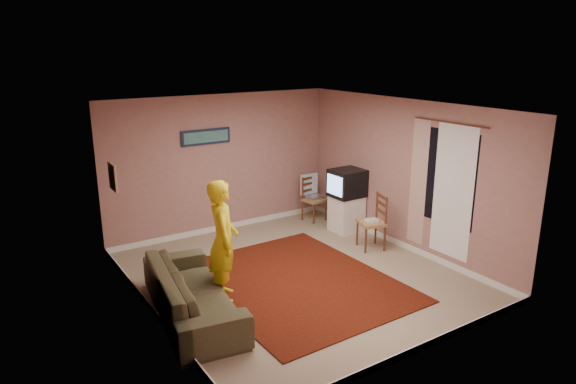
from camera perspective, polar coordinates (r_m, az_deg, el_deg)
ground at (r=8.06m, az=0.83°, el=-9.29°), size 5.00×5.00×0.00m
wall_back at (r=9.71m, az=-7.43°, el=3.10°), size 4.50×0.02×2.60m
wall_front at (r=5.81m, az=14.87°, el=-6.20°), size 4.50×0.02×2.60m
wall_left at (r=6.67m, az=-15.41°, el=-3.36°), size 0.02×5.00×2.60m
wall_right at (r=9.01m, az=12.82°, el=1.83°), size 0.02×5.00×2.60m
ceiling at (r=7.34m, az=0.91°, el=9.39°), size 4.50×5.00×0.02m
baseboard_back at (r=10.05m, az=-7.15°, el=-3.88°), size 4.50×0.02×0.10m
baseboard_front at (r=6.39m, az=13.97°, el=-16.62°), size 4.50×0.02×0.10m
baseboard_left at (r=7.17m, az=-14.58°, el=-12.82°), size 0.02×5.00×0.10m
baseboard_right at (r=9.38m, az=12.31°, el=-5.60°), size 0.02×5.00×0.10m
window at (r=8.39m, az=17.23°, el=1.52°), size 0.01×1.10×1.50m
curtain_sheer at (r=8.34m, az=17.84°, el=-0.04°), size 0.01×0.75×2.10m
curtain_floral at (r=8.77m, az=14.27°, el=1.00°), size 0.01×0.35×2.10m
curtain_rod at (r=8.20m, az=17.53°, el=7.38°), size 0.02×1.40×0.02m
picture_back at (r=9.45m, az=-9.10°, el=6.08°), size 0.95×0.04×0.28m
picture_left at (r=8.09m, az=-18.87°, el=1.58°), size 0.04×0.38×0.42m
area_rug at (r=7.85m, az=0.88°, el=-9.95°), size 2.65×3.29×0.02m
tv_cabinet at (r=9.89m, az=6.49°, el=-2.38°), size 0.54×0.49×0.69m
crt_tv at (r=9.71m, az=6.58°, el=1.00°), size 0.61×0.54×0.52m
chair_a at (r=10.35m, az=2.95°, el=-0.28°), size 0.46×0.44×0.49m
dvd_player at (r=10.37m, az=2.94°, el=-0.59°), size 0.35×0.25×0.06m
blue_throw at (r=10.45m, az=2.35°, el=0.89°), size 0.40×0.05×0.42m
chair_b at (r=9.01m, az=9.29°, el=-2.66°), size 0.53×0.55×0.53m
game_console at (r=9.04m, az=9.27°, el=-3.12°), size 0.23×0.19×0.04m
sofa at (r=6.96m, az=-10.59°, el=-10.86°), size 1.23×2.38×0.66m
person at (r=7.13m, az=-7.22°, el=-5.38°), size 0.63×0.74×1.72m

